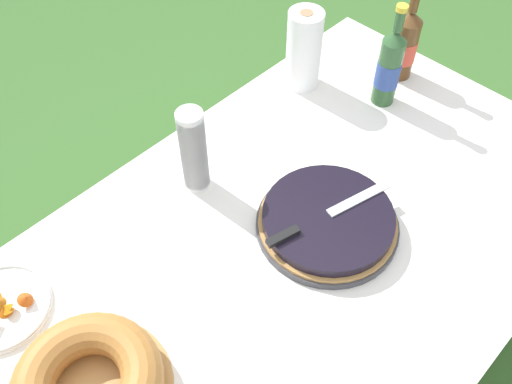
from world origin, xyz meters
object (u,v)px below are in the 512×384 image
cider_bottle_green (389,67)px  paper_towel_roll (304,50)px  berry_tart (328,221)px  cider_bottle_amber (405,44)px  snack_plate_near (0,307)px  serving_knife (320,218)px  cup_stack (194,151)px

cider_bottle_green → paper_towel_roll: bearing=115.9°
cider_bottle_green → paper_towel_roll: size_ratio=1.28×
berry_tart → cider_bottle_amber: size_ratio=1.17×
cider_bottle_amber → snack_plate_near: cider_bottle_amber is taller
cider_bottle_green → snack_plate_near: 1.25m
serving_knife → cider_bottle_amber: bearing=32.9°
berry_tart → paper_towel_roll: bearing=47.8°
berry_tart → paper_towel_roll: (0.39, 0.44, 0.10)m
paper_towel_roll → berry_tart: bearing=-132.2°
cup_stack → cider_bottle_green: size_ratio=0.79×
cider_bottle_green → cider_bottle_amber: bearing=15.5°
berry_tart → cider_bottle_amber: bearing=19.8°
serving_knife → cider_bottle_green: bearing=33.7°
cider_bottle_green → cider_bottle_amber: size_ratio=1.06×
cider_bottle_amber → paper_towel_roll: size_ratio=1.21×
serving_knife → snack_plate_near: bearing=164.9°
cider_bottle_green → cup_stack: bearing=166.0°
berry_tart → serving_knife: (-0.03, 0.01, 0.04)m
paper_towel_roll → cup_stack: bearing=-171.6°
cup_stack → serving_knife: bearing=-73.1°
berry_tart → cup_stack: size_ratio=1.40×
cup_stack → berry_tart: bearing=-69.4°
cup_stack → paper_towel_roll: 0.53m
cider_bottle_green → snack_plate_near: cider_bottle_green is taller
snack_plate_near → serving_knife: bearing=-29.5°
berry_tart → cup_stack: 0.40m
serving_knife → cider_bottle_green: (0.54, 0.19, 0.07)m
serving_knife → paper_towel_roll: (0.42, 0.43, 0.07)m
cup_stack → paper_towel_roll: (0.53, 0.08, -0.00)m
snack_plate_near → paper_towel_roll: bearing=1.9°
snack_plate_near → paper_towel_roll: size_ratio=0.90×
serving_knife → cider_bottle_amber: 0.72m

